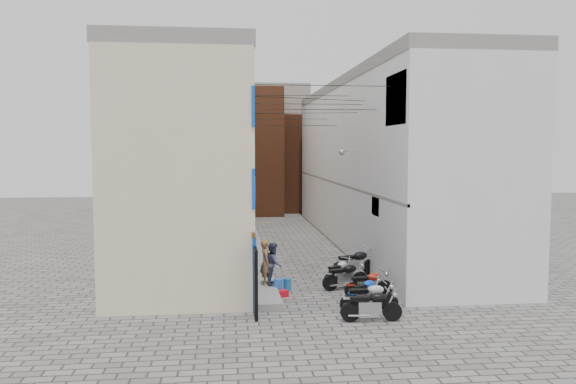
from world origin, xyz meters
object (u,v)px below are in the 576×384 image
object	(u,v)px
motorcycle_c	(365,290)
water_jug_near	(278,286)
motorcycle_b	(369,296)
water_jug_far	(287,285)
motorcycle_a	(371,304)
red_crate	(282,294)
person_b	(273,263)
person_a	(266,262)
motorcycle_g	(356,262)
motorcycle_e	(345,275)
motorcycle_f	(339,270)
motorcycle_d	(369,283)

from	to	relation	value
motorcycle_c	water_jug_near	bearing A→B (deg)	-152.60
motorcycle_b	water_jug_far	bearing A→B (deg)	-143.67
motorcycle_a	motorcycle_c	xyz separation A→B (m)	(0.30, 1.92, -0.06)
motorcycle_a	water_jug_near	bearing A→B (deg)	-141.42
water_jug_far	red_crate	bearing A→B (deg)	-107.41
motorcycle_c	person_b	size ratio (longest dim) A/B	1.07
motorcycle_c	person_a	size ratio (longest dim) A/B	1.00
motorcycle_g	motorcycle_a	bearing A→B (deg)	-27.18
motorcycle_b	person_b	xyz separation A→B (m)	(-2.83, 3.13, 0.48)
motorcycle_e	water_jug_near	xyz separation A→B (m)	(-2.57, -0.35, -0.29)
water_jug_near	motorcycle_f	bearing A→B (deg)	27.67
red_crate	motorcycle_a	bearing A→B (deg)	-52.55
motorcycle_f	water_jug_near	distance (m)	2.88
motorcycle_a	water_jug_near	distance (m)	4.44
person_a	water_jug_far	distance (m)	1.18
water_jug_near	water_jug_far	xyz separation A→B (m)	(0.37, 0.35, -0.04)
motorcycle_c	person_a	bearing A→B (deg)	-153.94
person_b	water_jug_far	bearing A→B (deg)	-85.52
motorcycle_d	person_b	size ratio (longest dim) A/B	1.16
person_b	water_jug_far	xyz separation A→B (m)	(0.52, -0.02, -0.80)
motorcycle_a	motorcycle_g	distance (m)	6.01
motorcycle_e	motorcycle_g	world-z (taller)	motorcycle_g
motorcycle_b	motorcycle_f	distance (m)	4.10
red_crate	person_b	bearing A→B (deg)	106.52
motorcycle_a	motorcycle_f	size ratio (longest dim) A/B	1.08
water_jug_near	motorcycle_d	bearing A→B (deg)	-15.75
motorcycle_f	motorcycle_g	size ratio (longest dim) A/B	0.80
motorcycle_e	red_crate	distance (m)	2.64
motorcycle_a	motorcycle_c	size ratio (longest dim) A/B	1.13
motorcycle_g	person_a	distance (m)	4.32
motorcycle_f	water_jug_near	xyz separation A→B (m)	(-2.54, -1.33, -0.24)
motorcycle_b	motorcycle_g	bearing A→B (deg)	171.51
motorcycle_b	water_jug_far	xyz separation A→B (m)	(-2.31, 3.11, -0.33)
motorcycle_a	water_jug_far	xyz separation A→B (m)	(-2.15, 3.99, -0.32)
motorcycle_f	person_b	xyz separation A→B (m)	(-2.69, -0.97, 0.52)
person_b	motorcycle_f	bearing A→B (deg)	-63.43
water_jug_far	motorcycle_c	bearing A→B (deg)	-40.27
motorcycle_b	motorcycle_d	world-z (taller)	motorcycle_b
motorcycle_d	motorcycle_e	bearing A→B (deg)	-163.99
motorcycle_b	motorcycle_g	distance (m)	5.11
motorcycle_a	motorcycle_e	distance (m)	4.00
person_b	red_crate	world-z (taller)	person_b
motorcycle_a	person_b	distance (m)	4.84
motorcycle_d	water_jug_far	size ratio (longest dim) A/B	3.98
motorcycle_e	water_jug_near	bearing A→B (deg)	-100.61
motorcycle_d	motorcycle_g	world-z (taller)	motorcycle_g
motorcycle_g	motorcycle_d	bearing A→B (deg)	-23.40
motorcycle_a	person_b	xyz separation A→B (m)	(-2.67, 4.01, 0.48)
motorcycle_b	motorcycle_f	size ratio (longest dim) A/B	1.09
motorcycle_g	water_jug_near	xyz separation A→B (m)	(-3.41, -2.30, -0.37)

